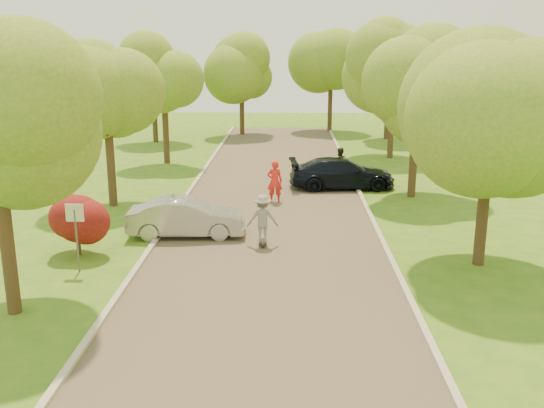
# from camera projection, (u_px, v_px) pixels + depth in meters

# --- Properties ---
(ground) EXTENTS (100.00, 100.00, 0.00)m
(ground) POSITION_uv_depth(u_px,v_px,m) (259.00, 333.00, 14.81)
(ground) COLOR #366C19
(ground) RESTS_ON ground
(road) EXTENTS (8.00, 60.00, 0.01)m
(road) POSITION_uv_depth(u_px,v_px,m) (270.00, 234.00, 22.55)
(road) COLOR #4C4438
(road) RESTS_ON ground
(curb_left) EXTENTS (0.18, 60.00, 0.12)m
(curb_left) POSITION_uv_depth(u_px,v_px,m) (162.00, 232.00, 22.64)
(curb_left) COLOR #B2AD9E
(curb_left) RESTS_ON ground
(curb_right) EXTENTS (0.18, 60.00, 0.12)m
(curb_right) POSITION_uv_depth(u_px,v_px,m) (379.00, 234.00, 22.42)
(curb_right) COLOR #B2AD9E
(curb_right) RESTS_ON ground
(street_sign) EXTENTS (0.55, 0.06, 2.17)m
(street_sign) POSITION_uv_depth(u_px,v_px,m) (75.00, 223.00, 18.44)
(street_sign) COLOR #59595E
(street_sign) RESTS_ON ground
(red_shrub) EXTENTS (1.70, 1.70, 1.95)m
(red_shrub) POSITION_uv_depth(u_px,v_px,m) (77.00, 224.00, 20.02)
(red_shrub) COLOR #382619
(red_shrub) RESTS_ON ground
(tree_l_mida) EXTENTS (4.71, 4.60, 7.39)m
(tree_l_mida) POSITION_uv_depth(u_px,v_px,m) (0.00, 116.00, 14.64)
(tree_l_mida) COLOR #382619
(tree_l_mida) RESTS_ON ground
(tree_l_midb) EXTENTS (4.30, 4.20, 6.62)m
(tree_l_midb) POSITION_uv_depth(u_px,v_px,m) (111.00, 100.00, 25.43)
(tree_l_midb) COLOR #382619
(tree_l_midb) RESTS_ON ground
(tree_l_far) EXTENTS (4.92, 4.80, 7.79)m
(tree_l_far) POSITION_uv_depth(u_px,v_px,m) (167.00, 69.00, 34.87)
(tree_l_far) COLOR #382619
(tree_l_far) RESTS_ON ground
(tree_r_mida) EXTENTS (5.13, 5.00, 7.95)m
(tree_r_mida) POSITION_uv_depth(u_px,v_px,m) (501.00, 90.00, 18.05)
(tree_r_mida) COLOR #382619
(tree_r_mida) RESTS_ON ground
(tree_r_midb) EXTENTS (4.51, 4.40, 7.01)m
(tree_r_midb) POSITION_uv_depth(u_px,v_px,m) (422.00, 90.00, 26.93)
(tree_r_midb) COLOR #382619
(tree_r_midb) RESTS_ON ground
(tree_r_far) EXTENTS (5.33, 5.20, 8.34)m
(tree_r_far) POSITION_uv_depth(u_px,v_px,m) (398.00, 62.00, 36.34)
(tree_r_far) COLOR #382619
(tree_r_far) RESTS_ON ground
(tree_bg_a) EXTENTS (5.12, 5.00, 7.72)m
(tree_bg_a) POSITION_uv_depth(u_px,v_px,m) (155.00, 67.00, 42.71)
(tree_bg_a) COLOR #382619
(tree_bg_a) RESTS_ON ground
(tree_bg_b) EXTENTS (5.12, 5.00, 7.95)m
(tree_bg_b) POSITION_uv_depth(u_px,v_px,m) (393.00, 63.00, 44.12)
(tree_bg_b) COLOR #382619
(tree_bg_b) RESTS_ON ground
(tree_bg_c) EXTENTS (4.92, 4.80, 7.33)m
(tree_bg_c) POSITION_uv_depth(u_px,v_px,m) (244.00, 69.00, 46.48)
(tree_bg_c) COLOR #382619
(tree_bg_c) RESTS_ON ground
(tree_bg_d) EXTENTS (5.12, 5.00, 7.72)m
(tree_bg_d) POSITION_uv_depth(u_px,v_px,m) (334.00, 65.00, 48.15)
(tree_bg_d) COLOR #382619
(tree_bg_d) RESTS_ON ground
(silver_sedan) EXTENTS (4.35, 1.71, 1.41)m
(silver_sedan) POSITION_uv_depth(u_px,v_px,m) (187.00, 218.00, 22.17)
(silver_sedan) COLOR #9E9EA2
(silver_sedan) RESTS_ON ground
(dark_sedan) EXTENTS (5.27, 2.46, 1.49)m
(dark_sedan) POSITION_uv_depth(u_px,v_px,m) (342.00, 173.00, 29.65)
(dark_sedan) COLOR black
(dark_sedan) RESTS_ON ground
(longboard) EXTENTS (0.27, 0.88, 0.10)m
(longboard) POSITION_uv_depth(u_px,v_px,m) (263.00, 242.00, 21.31)
(longboard) COLOR black
(longboard) RESTS_ON ground
(skateboarder) EXTENTS (1.12, 0.67, 1.71)m
(skateboarder) POSITION_uv_depth(u_px,v_px,m) (263.00, 219.00, 21.09)
(skateboarder) COLOR gray
(skateboarder) RESTS_ON longboard
(person_striped) EXTENTS (0.70, 0.48, 1.89)m
(person_striped) POSITION_uv_depth(u_px,v_px,m) (275.00, 181.00, 26.94)
(person_striped) COLOR red
(person_striped) RESTS_ON ground
(person_olive) EXTENTS (1.06, 1.02, 1.71)m
(person_olive) POSITION_uv_depth(u_px,v_px,m) (339.00, 164.00, 31.37)
(person_olive) COLOR #29311D
(person_olive) RESTS_ON ground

